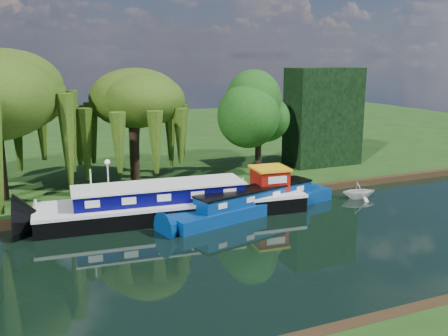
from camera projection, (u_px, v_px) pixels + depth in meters
name	position (u px, v px, depth m)	size (l,w,h in m)	color
ground	(142.00, 269.00, 22.52)	(120.00, 120.00, 0.00)	black
far_bank	(63.00, 144.00, 52.95)	(120.00, 52.00, 0.45)	#17350E
dutch_barge	(177.00, 203.00, 29.77)	(16.17, 4.91, 3.36)	black
narrowboat	(256.00, 203.00, 30.49)	(11.89, 4.78, 1.72)	navy
white_cruiser	(358.00, 198.00, 33.65)	(2.01, 2.33, 1.23)	silver
willow_right	(133.00, 109.00, 35.13)	(5.96, 5.96, 7.26)	black
tree_far_right	(259.00, 114.00, 37.33)	(4.18, 4.18, 6.84)	black
conifer_hedge	(323.00, 117.00, 41.39)	(6.00, 3.00, 8.00)	black
lamppost	(108.00, 168.00, 31.59)	(0.36, 0.36, 2.56)	silver
mooring_posts	(98.00, 201.00, 29.65)	(19.16, 0.16, 1.00)	silver
reeds_near	(377.00, 303.00, 18.25)	(33.70, 1.50, 1.10)	#1B4813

